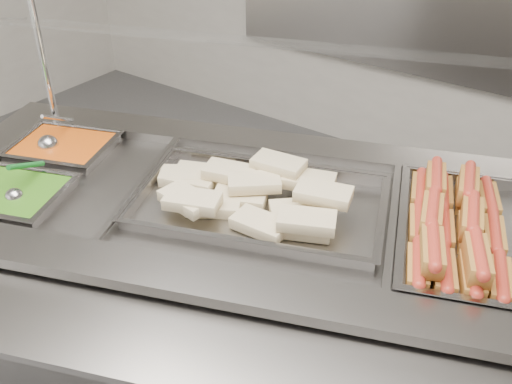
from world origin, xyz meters
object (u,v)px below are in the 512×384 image
Objects in this scene: pan_hotdogs at (466,242)px; pan_wraps at (259,207)px; ladle at (49,144)px; steam_counter at (241,310)px; serving_spoon at (17,191)px; sneeze_guard at (258,46)px.

pan_hotdogs is 0.59m from pan_wraps.
ladle reaches higher than pan_wraps.
steam_counter is 10.90× the size of ladle.
ladle reaches higher than pan_hotdogs.
pan_hotdogs and pan_wraps have the same top height.
pan_wraps is at bearing 10.70° from ladle.
steam_counter is at bearing 34.34° from serving_spoon.
pan_hotdogs is 3.60× the size of serving_spoon.
serving_spoon is (-0.47, -0.59, -0.37)m from sneeze_guard.
serving_spoon reaches higher than pan_wraps.
serving_spoon is at bearing -146.84° from pan_wraps.
sneeze_guard reaches higher than steam_counter.
serving_spoon reaches higher than pan_hotdogs.
pan_hotdogs is at bearing 1.36° from sneeze_guard.
sneeze_guard is at bearing -178.64° from pan_hotdogs.
steam_counter is 0.88m from sneeze_guard.
ladle is 0.30m from serving_spoon.
sneeze_guard is at bearing 125.99° from pan_wraps.
steam_counter is 1.25× the size of sneeze_guard.
ladle is at bearing -170.16° from steam_counter.
ladle is (-0.78, -0.15, 0.04)m from pan_wraps.
pan_wraps is 4.40× the size of serving_spoon.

